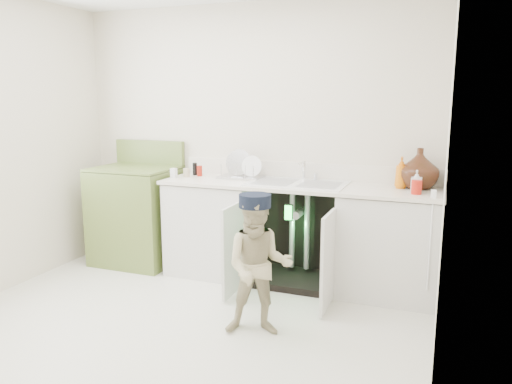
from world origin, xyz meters
TOP-DOWN VIEW (x-y plane):
  - ground at (0.00, 0.00)m, footprint 3.50×3.50m
  - room_shell at (0.00, 0.00)m, footprint 6.00×5.50m
  - counter_run at (0.58, 1.21)m, footprint 2.44×1.02m
  - avocado_stove at (-1.10, 1.18)m, footprint 0.78×0.65m
  - repair_worker at (0.59, 0.15)m, footprint 0.57×0.97m

SIDE VIEW (x-z plane):
  - ground at x=0.00m, z-range 0.00..0.00m
  - counter_run at x=0.58m, z-range -0.14..1.09m
  - avocado_stove at x=-1.10m, z-range -0.11..1.10m
  - repair_worker at x=0.59m, z-range 0.00..1.00m
  - room_shell at x=0.00m, z-range 0.62..1.88m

